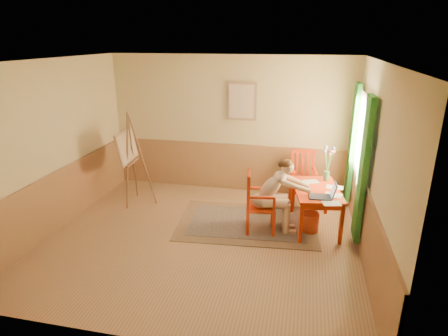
% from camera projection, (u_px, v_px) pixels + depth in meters
% --- Properties ---
extents(room, '(5.04, 4.54, 2.84)m').
position_uv_depth(room, '(200.00, 157.00, 5.71)').
color(room, tan).
rests_on(room, ground).
extents(wainscot, '(5.00, 4.50, 1.00)m').
position_uv_depth(wainscot, '(213.00, 192.00, 6.74)').
color(wainscot, '#A6744B').
rests_on(wainscot, room).
extents(window, '(0.12, 2.01, 2.20)m').
position_uv_depth(window, '(359.00, 150.00, 6.26)').
color(window, white).
rests_on(window, room).
extents(wall_portrait, '(0.60, 0.05, 0.76)m').
position_uv_depth(wall_portrait, '(242.00, 101.00, 7.53)').
color(wall_portrait, '#A27D5B').
rests_on(wall_portrait, room).
extents(rug, '(2.53, 1.80, 0.02)m').
position_uv_depth(rug, '(247.00, 223.00, 6.68)').
color(rug, '#8C7251').
rests_on(rug, room).
extents(table, '(0.90, 1.30, 0.72)m').
position_uv_depth(table, '(316.00, 193.00, 6.33)').
color(table, red).
rests_on(table, room).
extents(chair_left, '(0.54, 0.52, 1.03)m').
position_uv_depth(chair_left, '(258.00, 203.00, 6.26)').
color(chair_left, red).
rests_on(chair_left, room).
extents(chair_back, '(0.54, 0.56, 1.06)m').
position_uv_depth(chair_back, '(303.00, 178.00, 7.29)').
color(chair_back, red).
rests_on(chair_back, room).
extents(figure, '(0.98, 0.48, 1.28)m').
position_uv_depth(figure, '(275.00, 193.00, 6.17)').
color(figure, beige).
rests_on(figure, room).
extents(laptop, '(0.43, 0.28, 0.25)m').
position_uv_depth(laptop, '(324.00, 195.00, 5.92)').
color(laptop, '#1E2338').
rests_on(laptop, table).
extents(papers, '(0.70, 1.14, 0.00)m').
position_uv_depth(papers, '(327.00, 191.00, 6.18)').
color(papers, white).
rests_on(papers, table).
extents(vase, '(0.23, 0.31, 0.62)m').
position_uv_depth(vase, '(327.00, 165.00, 6.59)').
color(vase, '#3F724C').
rests_on(vase, table).
extents(wastebasket, '(0.37, 0.37, 0.33)m').
position_uv_depth(wastebasket, '(309.00, 222.00, 6.35)').
color(wastebasket, '#C54824').
rests_on(wastebasket, room).
extents(easel, '(0.63, 0.81, 1.82)m').
position_uv_depth(easel, '(129.00, 150.00, 7.18)').
color(easel, brown).
rests_on(easel, room).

